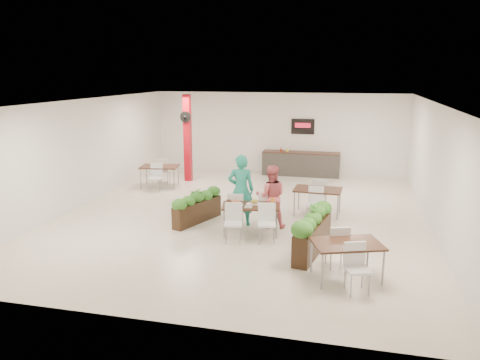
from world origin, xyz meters
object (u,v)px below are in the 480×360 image
object	(u,v)px
service_counter	(301,163)
diner_man	(241,190)
side_table_b	(318,193)
side_table_a	(160,169)
side_table_c	(347,248)
planter_left	(197,204)
planter_right	(313,231)
red_column	(188,137)
main_table	(250,209)
diner_woman	(271,196)

from	to	relation	value
service_counter	diner_man	bearing A→B (deg)	-97.69
side_table_b	side_table_a	bearing A→B (deg)	162.74
side_table_b	side_table_c	size ratio (longest dim) A/B	0.98
planter_left	planter_right	distance (m)	3.55
red_column	diner_man	size ratio (longest dim) A/B	1.68
side_table_c	planter_left	bearing A→B (deg)	125.17
side_table_b	main_table	bearing A→B (deg)	-123.70
red_column	side_table_b	distance (m)	6.05
service_counter	diner_woman	size ratio (longest dim) A/B	1.81
service_counter	diner_man	distance (m)	6.55
planter_left	side_table_a	xyz separation A→B (m)	(-2.58, 3.53, 0.14)
planter_right	red_column	bearing A→B (deg)	129.85
planter_right	diner_man	bearing A→B (deg)	142.41
red_column	side_table_b	size ratio (longest dim) A/B	1.95
planter_left	planter_right	world-z (taller)	planter_right
red_column	diner_man	bearing A→B (deg)	-55.87
red_column	diner_woman	size ratio (longest dim) A/B	1.94
side_table_a	planter_left	bearing A→B (deg)	-62.89
planter_right	planter_left	bearing A→B (deg)	155.12
diner_woman	diner_man	bearing A→B (deg)	-11.25
planter_left	side_table_c	size ratio (longest dim) A/B	1.05
side_table_a	side_table_b	bearing A→B (deg)	-28.95
red_column	side_table_a	bearing A→B (deg)	-119.67
diner_man	side_table_b	distance (m)	2.39
diner_woman	side_table_a	bearing A→B (deg)	-48.32
planter_right	side_table_a	distance (m)	7.68
service_counter	planter_left	xyz separation A→B (m)	(-2.07, -6.54, 0.01)
service_counter	side_table_b	size ratio (longest dim) A/B	1.83
diner_woman	side_table_b	size ratio (longest dim) A/B	1.01
planter_left	side_table_b	bearing A→B (deg)	25.44
main_table	planter_right	bearing A→B (deg)	-28.93
diner_woman	planter_left	size ratio (longest dim) A/B	0.94
main_table	side_table_c	world-z (taller)	same
service_counter	diner_woman	world-z (taller)	service_counter
main_table	side_table_c	xyz separation A→B (m)	(2.39, -2.14, -0.00)
diner_man	main_table	bearing A→B (deg)	109.55
main_table	side_table_a	world-z (taller)	same
side_table_c	side_table_b	bearing A→B (deg)	81.40
planter_right	side_table_a	xyz separation A→B (m)	(-5.81, 5.02, 0.12)
diner_woman	planter_right	distance (m)	2.01
side_table_b	diner_man	bearing A→B (deg)	-140.97
diner_man	planter_left	size ratio (longest dim) A/B	1.08
diner_man	planter_left	distance (m)	1.28
service_counter	side_table_c	distance (m)	9.47
diner_woman	side_table_a	size ratio (longest dim) A/B	0.99
planter_left	side_table_a	bearing A→B (deg)	126.23
diner_man	side_table_b	xyz separation A→B (m)	(1.91, 1.41, -0.31)
side_table_b	red_column	bearing A→B (deg)	150.11
side_table_a	diner_man	bearing A→B (deg)	-51.59
side_table_c	side_table_a	bearing A→B (deg)	115.99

